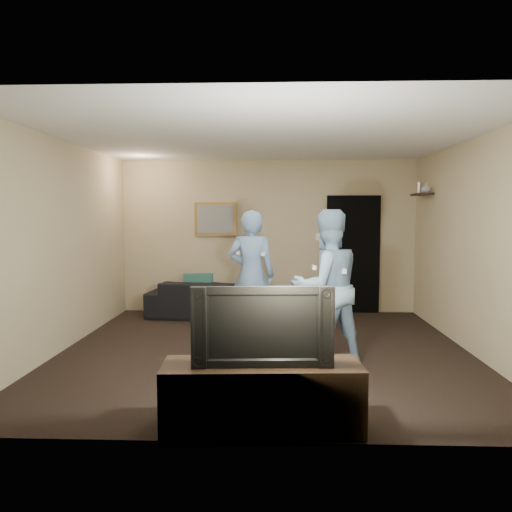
{
  "coord_description": "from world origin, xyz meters",
  "views": [
    {
      "loc": [
        0.12,
        -6.06,
        1.69
      ],
      "look_at": [
        -0.12,
        0.3,
        1.15
      ],
      "focal_mm": 35.0,
      "sensor_mm": 36.0,
      "label": 1
    }
  ],
  "objects_px": {
    "sofa": "(212,299)",
    "tv_console": "(262,398)",
    "wii_player_left": "(251,275)",
    "television": "(262,324)",
    "wii_player_right": "(326,287)"
  },
  "relations": [
    {
      "from": "television",
      "to": "wii_player_right",
      "type": "distance_m",
      "value": 1.9
    },
    {
      "from": "wii_player_left",
      "to": "television",
      "type": "bearing_deg",
      "value": -85.65
    },
    {
      "from": "tv_console",
      "to": "television",
      "type": "height_order",
      "value": "television"
    },
    {
      "from": "tv_console",
      "to": "wii_player_right",
      "type": "relative_size",
      "value": 0.89
    },
    {
      "from": "wii_player_left",
      "to": "wii_player_right",
      "type": "distance_m",
      "value": 1.43
    },
    {
      "from": "television",
      "to": "wii_player_right",
      "type": "xyz_separation_m",
      "value": [
        0.68,
        1.77,
        0.03
      ]
    },
    {
      "from": "wii_player_left",
      "to": "sofa",
      "type": "bearing_deg",
      "value": 117.68
    },
    {
      "from": "tv_console",
      "to": "wii_player_left",
      "type": "bearing_deg",
      "value": 90.94
    },
    {
      "from": "television",
      "to": "wii_player_left",
      "type": "xyz_separation_m",
      "value": [
        -0.22,
        2.89,
        0.03
      ]
    },
    {
      "from": "tv_console",
      "to": "wii_player_left",
      "type": "relative_size",
      "value": 0.89
    },
    {
      "from": "sofa",
      "to": "wii_player_right",
      "type": "bearing_deg",
      "value": 128.67
    },
    {
      "from": "sofa",
      "to": "tv_console",
      "type": "bearing_deg",
      "value": 107.99
    },
    {
      "from": "sofa",
      "to": "wii_player_left",
      "type": "bearing_deg",
      "value": 123.33
    },
    {
      "from": "television",
      "to": "wii_player_right",
      "type": "bearing_deg",
      "value": 65.71
    },
    {
      "from": "television",
      "to": "wii_player_right",
      "type": "relative_size",
      "value": 0.62
    }
  ]
}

